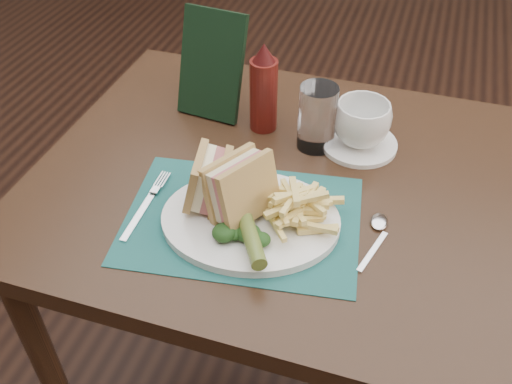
% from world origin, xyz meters
% --- Properties ---
extents(floor, '(7.00, 7.00, 0.00)m').
position_xyz_m(floor, '(0.00, 0.00, 0.00)').
color(floor, black).
rests_on(floor, ground).
extents(table_main, '(0.90, 0.75, 0.75)m').
position_xyz_m(table_main, '(0.00, -0.50, 0.38)').
color(table_main, black).
rests_on(table_main, ground).
extents(placemat, '(0.43, 0.33, 0.00)m').
position_xyz_m(placemat, '(-0.03, -0.64, 0.75)').
color(placemat, '#1A5552').
rests_on(placemat, table_main).
extents(plate, '(0.34, 0.29, 0.01)m').
position_xyz_m(plate, '(-0.01, -0.64, 0.76)').
color(plate, white).
rests_on(plate, placemat).
extents(sandwich_half_a, '(0.09, 0.11, 0.10)m').
position_xyz_m(sandwich_half_a, '(-0.11, -0.63, 0.82)').
color(sandwich_half_a, tan).
rests_on(sandwich_half_a, plate).
extents(sandwich_half_b, '(0.12, 0.14, 0.11)m').
position_xyz_m(sandwich_half_b, '(-0.05, -0.62, 0.82)').
color(sandwich_half_b, tan).
rests_on(sandwich_half_b, plate).
extents(kale_garnish, '(0.11, 0.08, 0.03)m').
position_xyz_m(kale_garnish, '(-0.01, -0.69, 0.78)').
color(kale_garnish, '#153312').
rests_on(kale_garnish, plate).
extents(pickle_spear, '(0.08, 0.12, 0.03)m').
position_xyz_m(pickle_spear, '(0.01, -0.71, 0.79)').
color(pickle_spear, '#4D6325').
rests_on(pickle_spear, plate).
extents(fries_pile, '(0.18, 0.20, 0.06)m').
position_xyz_m(fries_pile, '(0.06, -0.62, 0.80)').
color(fries_pile, '#F8DF7C').
rests_on(fries_pile, plate).
extents(fork, '(0.04, 0.17, 0.01)m').
position_xyz_m(fork, '(-0.20, -0.66, 0.76)').
color(fork, silver).
rests_on(fork, placemat).
extents(spoon, '(0.07, 0.15, 0.01)m').
position_xyz_m(spoon, '(0.20, -0.62, 0.76)').
color(spoon, silver).
rests_on(spoon, table_main).
extents(saucer, '(0.20, 0.20, 0.01)m').
position_xyz_m(saucer, '(0.13, -0.37, 0.76)').
color(saucer, white).
rests_on(saucer, table_main).
extents(coffee_cup, '(0.15, 0.15, 0.09)m').
position_xyz_m(coffee_cup, '(0.13, -0.37, 0.80)').
color(coffee_cup, white).
rests_on(coffee_cup, saucer).
extents(drinking_glass, '(0.09, 0.09, 0.13)m').
position_xyz_m(drinking_glass, '(0.04, -0.39, 0.81)').
color(drinking_glass, white).
rests_on(drinking_glass, table_main).
extents(ketchup_bottle, '(0.07, 0.07, 0.19)m').
position_xyz_m(ketchup_bottle, '(-0.07, -0.36, 0.84)').
color(ketchup_bottle, '#50120D').
rests_on(ketchup_bottle, table_main).
extents(check_presenter, '(0.14, 0.10, 0.21)m').
position_xyz_m(check_presenter, '(-0.19, -0.33, 0.86)').
color(check_presenter, black).
rests_on(check_presenter, table_main).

